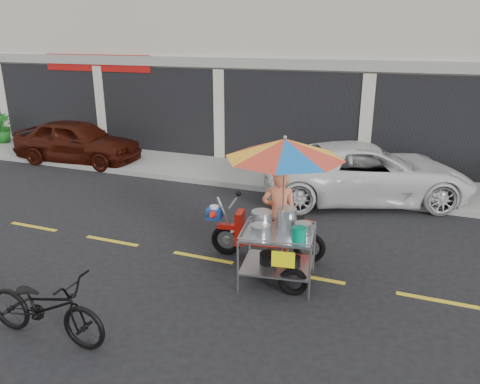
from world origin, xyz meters
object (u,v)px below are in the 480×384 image
(maroon_sedan, at_px, (77,141))
(food_vendor_rig, at_px, (280,187))
(white_pickup, at_px, (366,172))
(near_bicycle, at_px, (45,306))

(maroon_sedan, xyz_separation_m, food_vendor_rig, (8.11, -4.71, 0.85))
(maroon_sedan, height_order, white_pickup, white_pickup)
(maroon_sedan, bearing_deg, near_bicycle, -145.66)
(near_bicycle, bearing_deg, food_vendor_rig, -39.56)
(food_vendor_rig, bearing_deg, near_bicycle, -137.30)
(near_bicycle, xyz_separation_m, food_vendor_rig, (2.33, 2.91, 1.05))
(maroon_sedan, relative_size, white_pickup, 0.80)
(maroon_sedan, distance_m, white_pickup, 9.01)
(white_pickup, distance_m, food_vendor_rig, 4.55)
(maroon_sedan, xyz_separation_m, near_bicycle, (5.78, -7.62, -0.20))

